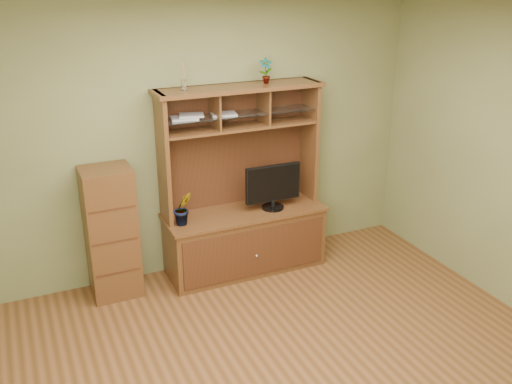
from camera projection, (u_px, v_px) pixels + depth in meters
room at (302, 214)px, 3.94m from camera, size 4.54×4.04×2.74m
media_hutch at (244, 221)px, 5.83m from camera, size 1.66×0.61×1.90m
monitor at (273, 186)px, 5.73m from camera, size 0.58×0.22×0.46m
orchid_plant at (183, 208)px, 5.40m from camera, size 0.19×0.16×0.33m
top_plant at (266, 71)px, 5.45m from camera, size 0.15×0.12×0.24m
reed_diffuser at (184, 79)px, 5.14m from camera, size 0.05×0.05×0.26m
magazines at (199, 116)px, 5.32m from camera, size 0.66×0.23×0.04m
side_cabinet at (111, 233)px, 5.32m from camera, size 0.45×0.41×1.27m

